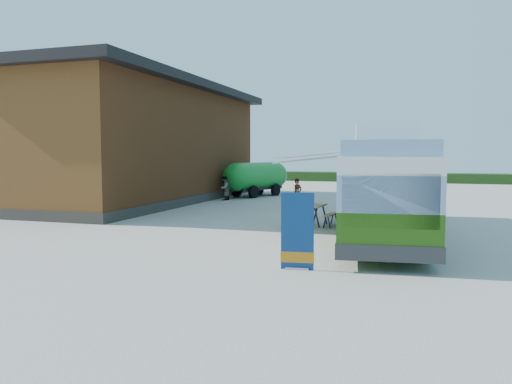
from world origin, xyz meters
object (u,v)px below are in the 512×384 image
(banner, at_px, (297,238))
(picnic_table, at_px, (316,210))
(person_a, at_px, (298,193))
(slurry_tanker, at_px, (256,177))
(bus, at_px, (378,185))
(person_b, at_px, (224,188))

(banner, xyz_separation_m, picnic_table, (-1.08, 8.15, -0.18))
(person_a, bearing_deg, banner, -134.73)
(banner, bearing_deg, slurry_tanker, 103.55)
(bus, height_order, picnic_table, bus)
(bus, height_order, slurry_tanker, bus)
(bus, height_order, banner, bus)
(person_b, bearing_deg, banner, 37.21)
(slurry_tanker, bearing_deg, bus, -37.06)
(person_a, relative_size, person_b, 1.04)
(bus, xyz_separation_m, banner, (-1.56, -6.43, -1.05))
(picnic_table, relative_size, slurry_tanker, 0.27)
(person_a, bearing_deg, picnic_table, -128.42)
(slurry_tanker, bearing_deg, banner, -49.18)
(person_b, bearing_deg, slurry_tanker, 173.26)
(banner, distance_m, person_b, 20.00)
(bus, distance_m, person_a, 10.02)
(person_a, distance_m, person_b, 6.25)
(bus, xyz_separation_m, picnic_table, (-2.64, 1.72, -1.22))
(person_b, bearing_deg, bus, 53.27)
(banner, distance_m, picnic_table, 8.22)
(person_a, height_order, person_b, person_a)
(banner, height_order, picnic_table, banner)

